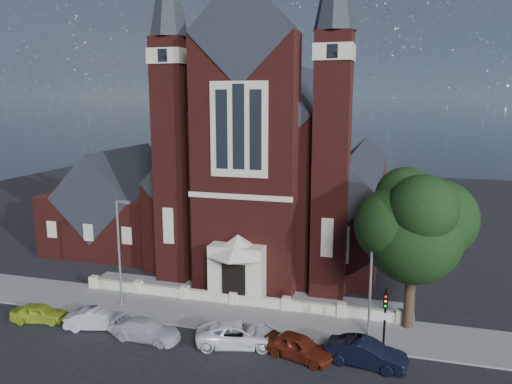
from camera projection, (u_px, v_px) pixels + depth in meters
ground at (263, 268)px, 45.49m from camera, size 120.00×120.00×0.00m
pavement_strip at (225, 316)px, 35.56m from camera, size 60.00×5.00×0.12m
forecourt_paving at (242, 295)px, 39.35m from camera, size 26.00×3.00×0.14m
forecourt_wall at (234, 305)px, 37.46m from camera, size 24.00×0.40×0.90m
church at (283, 168)px, 51.48m from camera, size 20.01×34.90×29.20m
parish_hall at (122, 208)px, 51.85m from camera, size 12.00×12.20×10.24m
street_tree at (415, 230)px, 32.05m from camera, size 6.40×6.60×10.70m
street_lamp_left at (120, 247)px, 36.35m from camera, size 1.16×0.22×8.09m
street_lamp_right at (373, 270)px, 31.54m from camera, size 1.16×0.22×8.09m
traffic_signal at (385, 311)px, 30.19m from camera, size 0.28×0.42×4.00m
car_lime_van at (39, 313)px, 34.51m from camera, size 4.00×2.24×1.28m
car_silver_a at (97, 319)px, 33.49m from camera, size 4.39×2.53×1.37m
car_silver_b at (147, 330)px, 31.97m from camera, size 4.62×2.08×1.31m
car_white_suv at (238, 334)px, 31.22m from camera, size 5.73×3.69×1.47m
car_dark_red at (299, 347)px, 29.68m from camera, size 4.62×2.97×1.46m
car_navy at (366, 353)px, 28.82m from camera, size 4.86×2.31×1.54m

